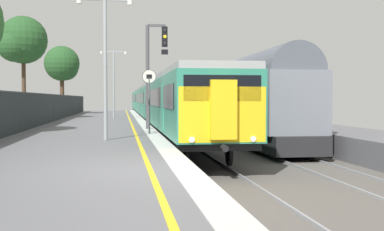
{
  "coord_description": "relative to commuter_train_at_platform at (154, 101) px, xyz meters",
  "views": [
    {
      "loc": [
        -0.94,
        -10.21,
        1.49
      ],
      "look_at": [
        1.42,
        6.12,
        0.94
      ],
      "focal_mm": 45.83,
      "sensor_mm": 36.0,
      "label": 1
    }
  ],
  "objects": [
    {
      "name": "platform_lamp_mid",
      "position": [
        -3.61,
        -27.81,
        1.82
      ],
      "size": [
        2.0,
        0.2,
        5.18
      ],
      "color": "#93999E",
      "rests_on": "ground"
    },
    {
      "name": "speed_limit_sign",
      "position": [
        -1.85,
        -24.68,
        0.49
      ],
      "size": [
        0.59,
        0.08,
        2.76
      ],
      "color": "#59595B",
      "rests_on": "ground"
    },
    {
      "name": "commuter_train_at_platform",
      "position": [
        0.0,
        0.0,
        0.0
      ],
      "size": [
        2.83,
        63.12,
        3.81
      ],
      "color": "#2D846B",
      "rests_on": "ground"
    },
    {
      "name": "signal_gantry",
      "position": [
        -1.48,
        -21.51,
        1.96
      ],
      "size": [
        1.1,
        0.24,
        5.18
      ],
      "color": "#47474C",
      "rests_on": "ground"
    },
    {
      "name": "freight_train_adjacent_track",
      "position": [
        4.0,
        1.5,
        0.35
      ],
      "size": [
        2.6,
        58.42,
        4.77
      ],
      "color": "#232326",
      "rests_on": "ground"
    },
    {
      "name": "platform_lamp_far",
      "position": [
        -3.61,
        -8.11,
        1.82
      ],
      "size": [
        2.0,
        0.2,
        5.18
      ],
      "color": "#93999E",
      "rests_on": "ground"
    },
    {
      "name": "ground",
      "position": [
        0.54,
        -35.62,
        -1.88
      ],
      "size": [
        17.4,
        110.0,
        1.21
      ],
      "color": "slate"
    },
    {
      "name": "background_tree_centre",
      "position": [
        -8.79,
        4.4,
        3.61
      ],
      "size": [
        3.48,
        3.48,
        6.77
      ],
      "color": "#473323",
      "rests_on": "ground"
    },
    {
      "name": "background_tree_right",
      "position": [
        -10.23,
        -8.73,
        4.4
      ],
      "size": [
        3.48,
        3.52,
        7.54
      ],
      "color": "#473323",
      "rests_on": "ground"
    }
  ]
}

